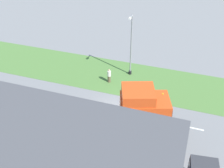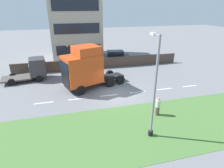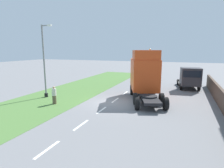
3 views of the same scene
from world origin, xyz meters
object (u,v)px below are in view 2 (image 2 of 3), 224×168
parked_car (115,57)px  lorry_cab (85,68)px  lamp_post (154,94)px  pedestrian (158,107)px  flatbed_truck (34,69)px

parked_car → lorry_cab: bearing=153.5°
lamp_post → parked_car: bearing=-7.0°
pedestrian → lorry_cab: bearing=36.6°
lorry_cab → parked_car: bearing=-53.5°
lorry_cab → parked_car: 10.17m
lorry_cab → flatbed_truck: bearing=33.3°
parked_car → lamp_post: size_ratio=0.66×
lamp_post → pedestrian: (2.29, -1.72, -2.47)m
flatbed_truck → parked_car: 12.06m
pedestrian → flatbed_truck: bearing=44.0°
lorry_cab → parked_car: size_ratio=1.55×
flatbed_truck → parked_car: (4.04, -11.35, -0.40)m
lamp_post → pedestrian: lamp_post is taller
flatbed_truck → parked_car: flatbed_truck is taller
lorry_cab → flatbed_truck: size_ratio=1.36×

